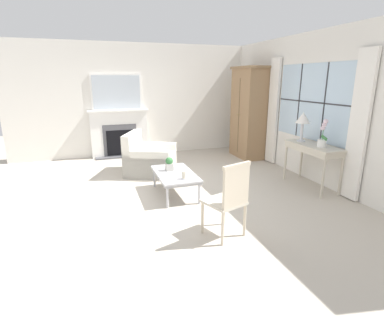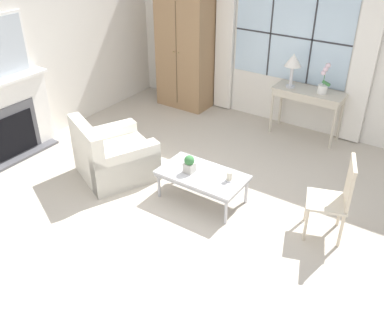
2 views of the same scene
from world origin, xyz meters
name	(u,v)px [view 2 (image 2 of 2)]	position (x,y,z in m)	size (l,w,h in m)	color
ground_plane	(185,206)	(0.00, 0.00, 0.00)	(14.00, 14.00, 0.00)	#BCB2A3
wall_back_windowed	(291,44)	(0.00, 3.02, 1.39)	(7.20, 0.14, 2.80)	silver
wall_left	(46,48)	(-3.03, 0.60, 1.40)	(0.06, 7.20, 2.80)	silver
fireplace	(6,114)	(-2.91, -0.39, 0.69)	(0.34, 1.48, 2.06)	#515156
armoire	(185,47)	(-1.87, 2.69, 1.12)	(1.05, 0.58, 2.23)	#93704C
console_table	(308,96)	(0.51, 2.71, 0.70)	(1.12, 0.45, 0.80)	beige
table_lamp	(293,62)	(0.21, 2.68, 1.22)	(0.27, 0.27, 0.55)	silver
potted_orchid	(324,82)	(0.72, 2.70, 0.98)	(0.18, 0.14, 0.49)	white
armchair_upholstered	(114,157)	(-1.25, 0.06, 0.28)	(1.24, 1.24, 0.86)	silver
side_chair_wooden	(337,195)	(1.71, 0.51, 0.56)	(0.56, 0.56, 0.99)	beige
coffee_table	(202,176)	(0.10, 0.25, 0.35)	(1.11, 0.62, 0.40)	#BCBCC1
potted_plant_small	(189,164)	(-0.06, 0.19, 0.52)	(0.13, 0.13, 0.24)	#BCB7AD
pillar_candle	(229,177)	(0.46, 0.31, 0.45)	(0.10, 0.10, 0.14)	silver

